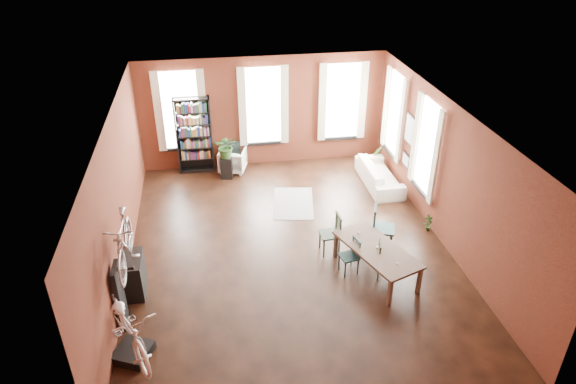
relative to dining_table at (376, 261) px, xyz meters
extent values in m
plane|color=black|center=(-1.61, 1.17, -0.33)|extent=(9.00, 9.00, 0.00)
cube|color=silver|center=(-1.61, 1.17, 2.87)|extent=(7.00, 9.00, 0.04)
cube|color=#4B1C12|center=(-1.61, 5.67, 1.27)|extent=(7.00, 0.04, 3.20)
cube|color=#4B1C12|center=(-1.61, -3.33, 1.27)|extent=(7.00, 0.04, 3.20)
cube|color=#4B1C12|center=(-5.11, 1.17, 1.27)|extent=(0.04, 9.00, 3.20)
cube|color=#4B1C12|center=(1.89, 1.17, 1.27)|extent=(0.04, 9.00, 3.20)
cube|color=white|center=(-3.91, 5.64, 1.47)|extent=(1.00, 0.04, 2.20)
cube|color=beige|center=(-3.91, 5.57, 1.47)|extent=(1.40, 0.06, 2.30)
cube|color=white|center=(-1.61, 5.64, 1.47)|extent=(1.00, 0.04, 2.20)
cube|color=beige|center=(-1.61, 5.57, 1.47)|extent=(1.40, 0.06, 2.30)
cube|color=white|center=(0.69, 5.64, 1.47)|extent=(1.00, 0.04, 2.20)
cube|color=beige|center=(0.69, 5.57, 1.47)|extent=(1.40, 0.06, 2.30)
cube|color=white|center=(1.86, 2.17, 1.47)|extent=(0.04, 1.00, 2.20)
cube|color=beige|center=(1.79, 2.17, 1.47)|extent=(0.06, 1.40, 2.30)
cube|color=white|center=(1.86, 4.37, 1.47)|extent=(0.04, 1.00, 2.20)
cube|color=beige|center=(1.79, 4.37, 1.47)|extent=(0.06, 1.40, 2.30)
cube|color=black|center=(1.85, 3.27, 1.47)|extent=(0.04, 0.55, 0.75)
cube|color=black|center=(1.85, 3.27, 0.62)|extent=(0.04, 0.45, 0.35)
cube|color=brown|center=(0.00, 0.00, 0.00)|extent=(1.52, 2.14, 0.66)
cube|color=#183533|center=(-0.52, 0.18, 0.06)|extent=(0.43, 0.43, 0.79)
cube|color=black|center=(-0.75, 0.95, 0.13)|extent=(0.44, 0.44, 0.93)
cube|color=black|center=(0.20, -0.10, 0.08)|extent=(0.47, 0.47, 0.82)
cube|color=#1B3C3B|center=(0.44, 0.88, 0.19)|extent=(0.62, 0.62, 1.05)
cube|color=black|center=(-3.61, 5.47, 0.77)|extent=(1.00, 0.32, 2.20)
imported|color=silver|center=(-2.59, 5.27, 0.04)|extent=(0.88, 0.84, 0.74)
imported|color=beige|center=(1.34, 3.77, 0.07)|extent=(0.61, 2.08, 0.81)
cube|color=black|center=(-1.18, 3.15, -0.33)|extent=(1.27, 1.77, 0.01)
cube|color=black|center=(-4.79, -1.48, -0.25)|extent=(0.76, 0.76, 0.17)
cube|color=black|center=(-5.01, -0.63, 0.32)|extent=(0.16, 0.60, 1.30)
cube|color=black|center=(-4.89, 0.27, 0.07)|extent=(0.40, 0.80, 0.80)
cube|color=black|center=(-2.78, 4.89, -0.01)|extent=(0.36, 0.36, 0.64)
imported|color=#2E4F1F|center=(1.53, 4.76, -0.17)|extent=(0.46, 0.75, 0.32)
imported|color=#2A4F1F|center=(1.76, 1.38, -0.26)|extent=(0.27, 0.43, 0.15)
imported|color=silver|center=(-4.78, -1.45, 0.81)|extent=(1.04, 1.22, 1.95)
imported|color=#A5A8AD|center=(-4.76, -0.63, 1.80)|extent=(0.47, 1.00, 1.66)
imported|color=#274F1F|center=(-2.76, 4.86, 0.56)|extent=(0.70, 0.76, 0.52)
camera|label=1|loc=(-3.20, -8.13, 6.49)|focal=32.00mm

